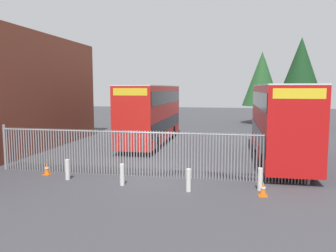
# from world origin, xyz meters

# --- Properties ---
(ground_plane) EXTENTS (100.00, 100.00, 0.00)m
(ground_plane) POSITION_xyz_m (0.00, 8.00, 0.00)
(ground_plane) COLOR #3D3D42
(palisade_fence) EXTENTS (15.11, 0.14, 2.35)m
(palisade_fence) POSITION_xyz_m (-0.41, 0.00, 1.18)
(palisade_fence) COLOR gray
(palisade_fence) RESTS_ON ground
(double_decker_bus_near_gate) EXTENTS (2.54, 10.81, 4.42)m
(double_decker_bus_near_gate) POSITION_xyz_m (6.44, 4.92, 2.42)
(double_decker_bus_near_gate) COLOR red
(double_decker_bus_near_gate) RESTS_ON ground
(double_decker_bus_behind_fence_left) EXTENTS (2.54, 10.81, 4.42)m
(double_decker_bus_behind_fence_left) POSITION_xyz_m (-2.33, 9.46, 2.42)
(double_decker_bus_behind_fence_left) COLOR red
(double_decker_bus_behind_fence_left) RESTS_ON ground
(bollard_near_left) EXTENTS (0.20, 0.20, 0.95)m
(bollard_near_left) POSITION_xyz_m (-3.74, -1.26, 0.47)
(bollard_near_left) COLOR silver
(bollard_near_left) RESTS_ON ground
(bollard_center_front) EXTENTS (0.20, 0.20, 0.95)m
(bollard_center_front) POSITION_xyz_m (-0.95, -1.67, 0.47)
(bollard_center_front) COLOR silver
(bollard_center_front) RESTS_ON ground
(bollard_near_right) EXTENTS (0.20, 0.20, 0.95)m
(bollard_near_right) POSITION_xyz_m (2.01, -2.00, 0.47)
(bollard_near_right) COLOR silver
(bollard_near_right) RESTS_ON ground
(bollard_far_right) EXTENTS (0.20, 0.20, 0.95)m
(bollard_far_right) POSITION_xyz_m (4.90, -1.28, 0.47)
(bollard_far_right) COLOR silver
(bollard_far_right) RESTS_ON ground
(traffic_cone_by_gate) EXTENTS (0.34, 0.34, 0.59)m
(traffic_cone_by_gate) POSITION_xyz_m (4.97, -2.06, 0.29)
(traffic_cone_by_gate) COLOR orange
(traffic_cone_by_gate) RESTS_ON ground
(traffic_cone_mid_forecourt) EXTENTS (0.34, 0.34, 0.59)m
(traffic_cone_mid_forecourt) POSITION_xyz_m (-5.14, -0.68, 0.29)
(traffic_cone_mid_forecourt) COLOR orange
(traffic_cone_mid_forecourt) RESTS_ON ground
(tree_tall_back) EXTENTS (4.92, 4.92, 9.53)m
(tree_tall_back) POSITION_xyz_m (10.70, 22.53, 6.00)
(tree_tall_back) COLOR #4C3823
(tree_tall_back) RESTS_ON ground
(tree_short_side) EXTENTS (4.43, 4.43, 8.47)m
(tree_short_side) POSITION_xyz_m (7.02, 25.99, 5.30)
(tree_short_side) COLOR #4C3823
(tree_short_side) RESTS_ON ground
(tree_mid_row) EXTENTS (3.72, 3.72, 7.72)m
(tree_mid_row) POSITION_xyz_m (7.41, 26.85, 5.05)
(tree_mid_row) COLOR #4C3823
(tree_mid_row) RESTS_ON ground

